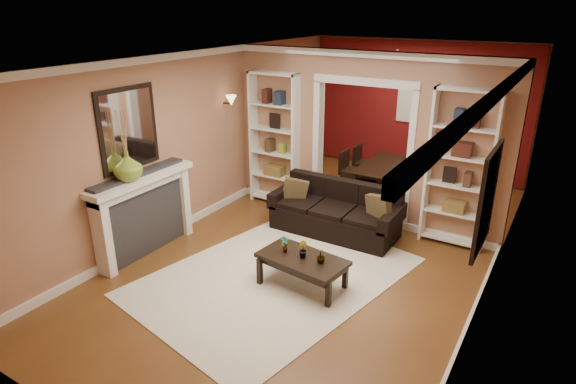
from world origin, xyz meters
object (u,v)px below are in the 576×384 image
Objects in this scene: sofa at (335,209)px; bookshelf_left at (275,140)px; fireplace at (146,215)px; coffee_table at (302,272)px; dining_table at (387,179)px; bookshelf_right at (460,170)px.

bookshelf_left is at bearing 158.37° from sofa.
bookshelf_left is 1.35× the size of fireplace.
coffee_table is 0.71× the size of dining_table.
coffee_table is 0.64× the size of fireplace.
sofa is 2.08m from dining_table.
bookshelf_right reaches higher than fireplace.
fireplace is at bearing -102.05° from bookshelf_left.
bookshelf_right is at bearing -133.89° from dining_table.
fireplace is (-2.00, -1.95, 0.19)m from sofa.
bookshelf_left is 2.32m from dining_table.
fireplace is 4.54m from dining_table.
sofa is 1.17× the size of fireplace.
coffee_table is 2.71m from bookshelf_right.
bookshelf_right is (3.10, 0.00, 0.00)m from bookshelf_left.
sofa is 1.31× the size of dining_table.
bookshelf_right is 2.33m from dining_table.
bookshelf_left is (-1.46, 0.58, 0.76)m from sofa.
bookshelf_right is 4.47m from fireplace.
fireplace is at bearing -145.20° from bookshelf_right.
sofa is 0.87× the size of bookshelf_right.
bookshelf_left is 1.00× the size of bookshelf_right.
coffee_table is at bearing 8.51° from fireplace.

